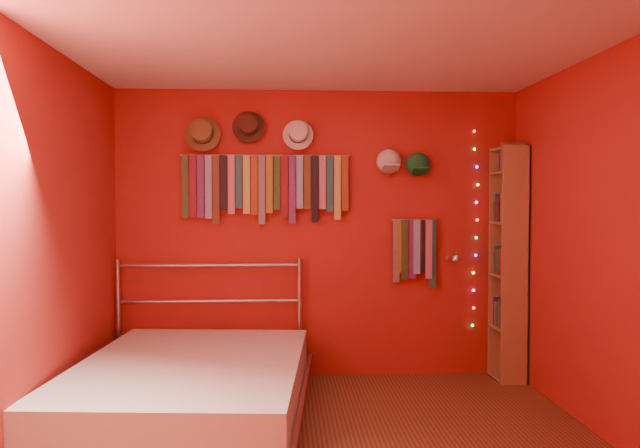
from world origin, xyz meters
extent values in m
cube|color=#A71E1B|center=(0.00, 1.75, 1.25)|extent=(3.50, 0.02, 2.50)
cube|color=#A71E1B|center=(1.75, 0.00, 1.25)|extent=(0.02, 3.50, 2.50)
cube|color=#A71E1B|center=(-1.75, 0.00, 1.25)|extent=(0.02, 3.50, 2.50)
cube|color=white|center=(0.00, 0.00, 2.50)|extent=(3.50, 3.50, 0.02)
cylinder|color=#B1B0B5|center=(-0.46, 1.70, 1.93)|extent=(1.45, 0.01, 0.01)
cube|color=#274B1E|center=(-1.15, 1.69, 1.66)|extent=(0.06, 0.01, 0.54)
cube|color=maroon|center=(-1.08, 1.68, 1.67)|extent=(0.06, 0.01, 0.53)
cube|color=#421965|center=(-1.02, 1.68, 1.66)|extent=(0.06, 0.01, 0.53)
cube|color=#6C81C0|center=(-0.95, 1.69, 1.66)|extent=(0.06, 0.01, 0.54)
cube|color=#4D3319|center=(-0.89, 1.68, 1.63)|extent=(0.06, 0.01, 0.59)
cube|color=black|center=(-0.82, 1.68, 1.69)|extent=(0.06, 0.01, 0.47)
cube|color=#BA5D77|center=(-0.75, 1.69, 1.68)|extent=(0.06, 0.01, 0.50)
cube|color=#185451|center=(-0.69, 1.68, 1.70)|extent=(0.06, 0.01, 0.45)
cube|color=#CBC451|center=(-0.62, 1.68, 1.68)|extent=(0.06, 0.01, 0.50)
cube|color=maroon|center=(-0.56, 1.69, 1.67)|extent=(0.06, 0.01, 0.51)
cube|color=navy|center=(-0.49, 1.68, 1.63)|extent=(0.06, 0.01, 0.59)
cube|color=olive|center=(-0.43, 1.68, 1.68)|extent=(0.06, 0.01, 0.50)
cube|color=#1E4C1F|center=(-0.36, 1.69, 1.70)|extent=(0.06, 0.01, 0.47)
cube|color=maroon|center=(-0.30, 1.68, 1.66)|extent=(0.06, 0.01, 0.53)
cube|color=#501A68|center=(-0.23, 1.68, 1.64)|extent=(0.06, 0.01, 0.59)
cube|color=#6784B8|center=(-0.17, 1.69, 1.70)|extent=(0.06, 0.01, 0.46)
cube|color=#533B1B|center=(-0.10, 1.68, 1.70)|extent=(0.06, 0.01, 0.46)
cube|color=black|center=(-0.04, 1.68, 1.64)|extent=(0.06, 0.01, 0.58)
cube|color=#A7537D|center=(0.03, 1.69, 1.70)|extent=(0.06, 0.01, 0.46)
cube|color=#195659|center=(0.09, 1.68, 1.69)|extent=(0.06, 0.01, 0.49)
cube|color=#B1B448|center=(0.16, 1.68, 1.65)|extent=(0.06, 0.01, 0.55)
cube|color=brown|center=(0.22, 1.69, 1.69)|extent=(0.06, 0.01, 0.48)
cylinder|color=#B1B0B5|center=(0.84, 1.70, 1.37)|extent=(0.40, 0.01, 0.01)
cube|color=navy|center=(0.68, 1.69, 1.10)|extent=(0.06, 0.01, 0.55)
cube|color=olive|center=(0.71, 1.68, 1.15)|extent=(0.06, 0.01, 0.46)
cube|color=#21471C|center=(0.75, 1.68, 1.11)|extent=(0.06, 0.01, 0.52)
cube|color=maroon|center=(0.78, 1.69, 1.14)|extent=(0.06, 0.01, 0.47)
cube|color=#3D175C|center=(0.82, 1.68, 1.12)|extent=(0.06, 0.01, 0.51)
cube|color=#7CA1DD|center=(0.85, 1.68, 1.14)|extent=(0.06, 0.01, 0.47)
cube|color=#4C3319|center=(0.89, 1.69, 1.15)|extent=(0.06, 0.01, 0.44)
cube|color=black|center=(0.93, 1.68, 1.14)|extent=(0.06, 0.01, 0.47)
cube|color=#BB5D88|center=(0.96, 1.68, 1.12)|extent=(0.06, 0.01, 0.51)
cube|color=#175048|center=(1.00, 1.69, 1.08)|extent=(0.06, 0.01, 0.59)
cylinder|color=brown|center=(-0.99, 1.69, 2.11)|extent=(0.30, 0.07, 0.30)
cylinder|color=brown|center=(-0.99, 1.64, 2.12)|extent=(0.18, 0.15, 0.20)
cylinder|color=#332314|center=(-0.99, 1.66, 2.11)|extent=(0.18, 0.06, 0.18)
cylinder|color=#412617|center=(-0.60, 1.69, 2.17)|extent=(0.28, 0.07, 0.28)
cylinder|color=#412617|center=(-0.60, 1.64, 2.18)|extent=(0.16, 0.14, 0.18)
cylinder|color=black|center=(-0.60, 1.67, 2.18)|extent=(0.17, 0.06, 0.17)
cylinder|color=white|center=(-0.18, 1.69, 2.11)|extent=(0.26, 0.07, 0.26)
cylinder|color=white|center=(-0.18, 1.64, 2.12)|extent=(0.15, 0.13, 0.17)
cylinder|color=black|center=(-0.18, 1.67, 2.11)|extent=(0.16, 0.05, 0.16)
ellipsoid|color=white|center=(0.61, 1.70, 1.88)|extent=(0.20, 0.15, 0.20)
cube|color=white|center=(0.61, 1.58, 1.82)|extent=(0.14, 0.10, 0.06)
ellipsoid|color=#197230|center=(0.86, 1.70, 1.86)|extent=(0.19, 0.15, 0.19)
cube|color=#197230|center=(0.86, 1.58, 1.80)|extent=(0.14, 0.10, 0.06)
sphere|color=#FF3333|center=(1.37, 1.71, 2.15)|extent=(0.02, 0.02, 0.02)
sphere|color=#33FF4C|center=(1.37, 1.71, 1.99)|extent=(0.02, 0.02, 0.02)
sphere|color=#4C66FF|center=(1.39, 1.71, 1.84)|extent=(0.02, 0.02, 0.02)
sphere|color=yellow|center=(1.40, 1.71, 1.68)|extent=(0.02, 0.02, 0.02)
sphere|color=#FF4CCC|center=(1.39, 1.71, 1.53)|extent=(0.02, 0.02, 0.02)
sphere|color=#FF3333|center=(1.40, 1.71, 1.37)|extent=(0.02, 0.02, 0.02)
sphere|color=#33FF4C|center=(1.39, 1.71, 1.21)|extent=(0.02, 0.02, 0.02)
sphere|color=#4C66FF|center=(1.39, 1.71, 1.06)|extent=(0.02, 0.02, 0.02)
sphere|color=yellow|center=(1.37, 1.71, 0.90)|extent=(0.02, 0.02, 0.02)
sphere|color=#FF4CCC|center=(1.37, 1.71, 0.75)|extent=(0.02, 0.02, 0.02)
sphere|color=#FF3333|center=(1.37, 1.71, 0.59)|extent=(0.02, 0.02, 0.02)
sphere|color=#33FF4C|center=(1.36, 1.71, 0.43)|extent=(0.02, 0.02, 0.02)
cylinder|color=#B1B0B5|center=(1.14, 1.73, 1.03)|extent=(0.04, 0.03, 0.04)
cylinder|color=#B1B0B5|center=(1.14, 1.60, 1.06)|extent=(0.02, 0.28, 0.09)
sphere|color=white|center=(1.14, 1.46, 1.05)|extent=(0.08, 0.08, 0.08)
cube|color=olive|center=(1.62, 1.37, 1.00)|extent=(0.24, 0.02, 2.00)
cube|color=olive|center=(1.62, 1.69, 1.00)|extent=(0.24, 0.02, 2.00)
cube|color=olive|center=(1.74, 1.53, 1.00)|extent=(0.02, 0.34, 2.00)
cube|color=olive|center=(1.62, 1.53, 0.02)|extent=(0.24, 0.32, 0.02)
cube|color=olive|center=(1.62, 1.53, 0.45)|extent=(0.24, 0.32, 0.02)
cube|color=olive|center=(1.62, 1.53, 0.90)|extent=(0.24, 0.32, 0.02)
cube|color=olive|center=(1.62, 1.53, 1.35)|extent=(0.24, 0.32, 0.02)
cube|color=olive|center=(1.62, 1.53, 1.78)|extent=(0.24, 0.32, 0.02)
cube|color=olive|center=(1.62, 1.53, 1.98)|extent=(0.24, 0.32, 0.02)
cylinder|color=#B1B0B5|center=(-1.71, 1.65, 0.52)|extent=(0.04, 0.04, 1.04)
cylinder|color=#B1B0B5|center=(-0.17, 1.65, 0.52)|extent=(0.04, 0.04, 1.04)
cylinder|color=#B1B0B5|center=(-0.94, 1.65, 0.38)|extent=(1.54, 0.03, 0.03)
cylinder|color=#B1B0B5|center=(-0.94, 1.65, 0.68)|extent=(1.54, 0.03, 0.03)
cylinder|color=#B1B0B5|center=(-0.94, 1.65, 0.99)|extent=(1.54, 0.03, 0.03)
cube|color=silver|center=(-0.94, 0.56, 0.24)|extent=(1.65, 2.20, 0.42)
cylinder|color=#B1B0B5|center=(-1.71, 0.56, 0.22)|extent=(0.21, 2.08, 0.04)
cylinder|color=#B1B0B5|center=(-0.17, 0.56, 0.22)|extent=(0.21, 2.08, 0.04)
camera|label=1|loc=(-0.30, -3.69, 1.53)|focal=35.00mm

